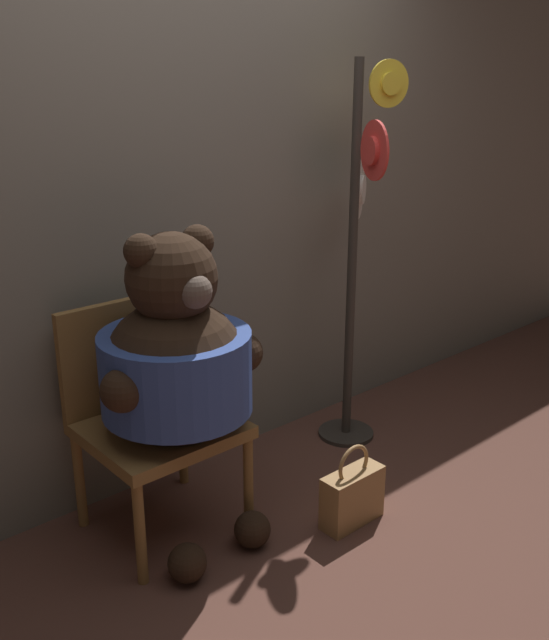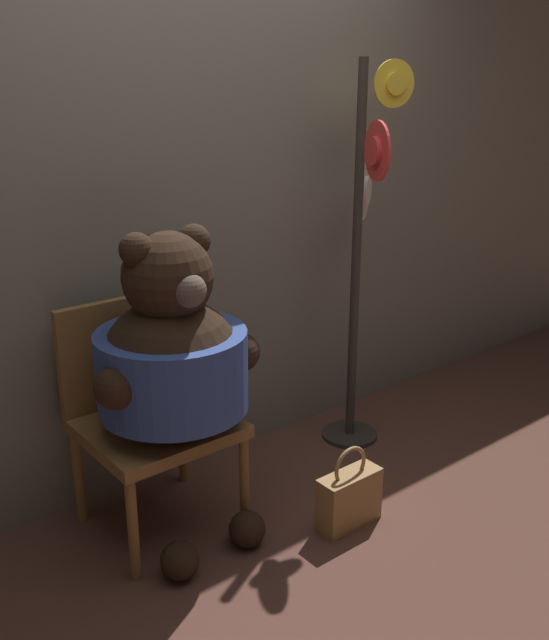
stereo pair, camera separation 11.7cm
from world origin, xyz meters
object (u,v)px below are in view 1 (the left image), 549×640
hat_display_rack (359,244)px  teddy_bear (177,363)px  handbag_on_ground (352,495)px  chair (148,409)px

hat_display_rack → teddy_bear: bearing=-173.5°
teddy_bear → handbag_on_ground: size_ratio=3.51×
chair → teddy_bear: teddy_bear is taller
teddy_bear → chair: bearing=101.4°
teddy_bear → hat_display_rack: size_ratio=0.68×
teddy_bear → handbag_on_ground: bearing=-35.0°
chair → teddy_bear: size_ratio=0.73×
chair → hat_display_rack: size_ratio=0.50×
chair → hat_display_rack: 1.25m
hat_display_rack → handbag_on_ground: hat_display_rack is taller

